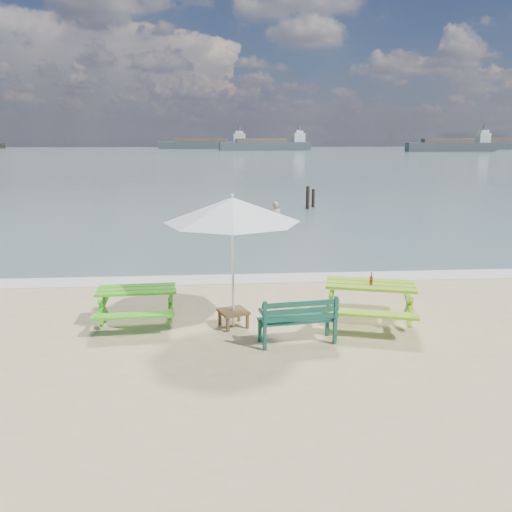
{
  "coord_description": "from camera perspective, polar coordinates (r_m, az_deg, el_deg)",
  "views": [
    {
      "loc": [
        -0.85,
        -7.91,
        3.64
      ],
      "look_at": [
        -0.05,
        3.0,
        1.0
      ],
      "focal_mm": 35.0,
      "sensor_mm": 36.0,
      "label": 1
    }
  ],
  "objects": [
    {
      "name": "side_table",
      "position": [
        9.83,
        -2.6,
        -7.09
      ],
      "size": [
        0.66,
        0.66,
        0.33
      ],
      "color": "brown",
      "rests_on": "ground"
    },
    {
      "name": "swimmer",
      "position": [
        23.87,
        2.19,
        4.17
      ],
      "size": [
        0.65,
        0.43,
        1.76
      ],
      "color": "tan",
      "rests_on": "ground"
    },
    {
      "name": "park_bench",
      "position": [
        9.09,
        4.72,
        -8.29
      ],
      "size": [
        1.44,
        0.66,
        0.85
      ],
      "color": "#104333",
      "rests_on": "ground"
    },
    {
      "name": "picnic_table_right",
      "position": [
        10.2,
        12.82,
        -5.34
      ],
      "size": [
        2.16,
        2.3,
        0.82
      ],
      "color": "#83BA1C",
      "rests_on": "ground"
    },
    {
      "name": "beer_bottle",
      "position": [
        9.97,
        13.02,
        -2.74
      ],
      "size": [
        0.06,
        0.06,
        0.24
      ],
      "color": "brown",
      "rests_on": "picnic_table_right"
    },
    {
      "name": "picnic_table_left",
      "position": [
        10.22,
        -13.41,
        -5.62
      ],
      "size": [
        1.59,
        1.75,
        0.72
      ],
      "color": "green",
      "rests_on": "ground"
    },
    {
      "name": "patio_umbrella",
      "position": [
        9.3,
        -2.74,
        5.31
      ],
      "size": [
        3.32,
        3.32,
        2.54
      ],
      "color": "silver",
      "rests_on": "ground"
    },
    {
      "name": "foam_strip",
      "position": [
        13.06,
        -0.29,
        -2.59
      ],
      "size": [
        22.0,
        0.9,
        0.01
      ],
      "primitive_type": "cube",
      "color": "silver",
      "rests_on": "ground"
    },
    {
      "name": "cargo_ships",
      "position": [
        141.99,
        17.22,
        11.98
      ],
      "size": [
        136.84,
        36.44,
        4.4
      ],
      "color": "#3C4448",
      "rests_on": "ground"
    },
    {
      "name": "mooring_pilings",
      "position": [
        26.02,
        6.19,
        6.41
      ],
      "size": [
        0.58,
        0.78,
        1.36
      ],
      "color": "black",
      "rests_on": "ground"
    },
    {
      "name": "sea",
      "position": [
        92.99,
        -3.74,
        11.29
      ],
      "size": [
        300.0,
        300.0,
        0.0
      ],
      "primitive_type": "plane",
      "color": "slate",
      "rests_on": "ground"
    }
  ]
}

